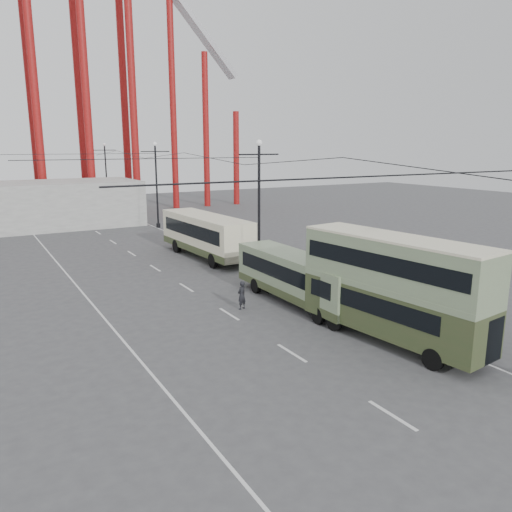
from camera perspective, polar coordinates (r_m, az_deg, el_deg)
ground at (r=20.10m, az=13.19°, el=-14.10°), size 160.00×160.00×0.00m
road_markings at (r=35.74m, az=-10.03°, el=-2.11°), size 12.52×120.00×0.01m
lamp_post_mid at (r=36.09m, az=0.35°, el=5.78°), size 3.20×0.44×9.32m
lamp_post_far at (r=56.07m, az=-11.29°, el=7.92°), size 3.20×0.44×9.32m
lamp_post_distant at (r=77.16m, az=-16.73°, el=8.82°), size 3.20×0.44×9.32m
roller_coaster at (r=71.87m, az=-23.45°, el=22.77°), size 52.95×5.00×55.48m
fairground_shed at (r=60.56m, az=-23.89°, el=5.35°), size 22.00×10.00×5.00m
double_decker_bus at (r=23.42m, az=15.44°, el=-3.11°), size 3.37×9.43×4.95m
single_decker_green at (r=28.58m, az=4.76°, el=-2.36°), size 2.33×9.97×2.82m
single_decker_cream at (r=40.47m, az=-5.75°, el=2.52°), size 3.25×11.14×3.43m
pedestrian at (r=27.69m, az=-1.65°, el=-4.51°), size 0.68×0.56×1.60m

